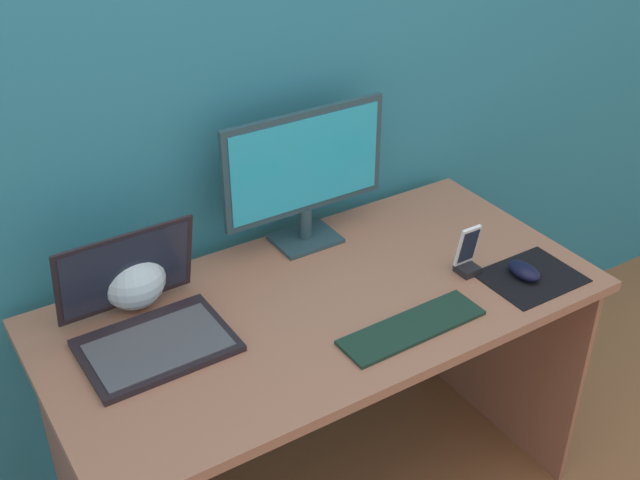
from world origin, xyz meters
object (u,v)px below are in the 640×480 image
object	(u,v)px
keyboard_external	(412,327)
mouse	(524,271)
fishbowl	(132,277)
monitor	(305,172)
laptop	(146,320)
phone_in_dock	(467,256)

from	to	relation	value
keyboard_external	mouse	bearing A→B (deg)	1.60
fishbowl	keyboard_external	size ratio (longest dim) A/B	0.44
monitor	fishbowl	distance (m)	0.54
keyboard_external	mouse	world-z (taller)	mouse
mouse	keyboard_external	bearing A→B (deg)	-178.64
laptop	keyboard_external	size ratio (longest dim) A/B	0.92
laptop	fishbowl	world-z (taller)	laptop
laptop	mouse	world-z (taller)	laptop
laptop	phone_in_dock	size ratio (longest dim) A/B	2.50
monitor	keyboard_external	size ratio (longest dim) A/B	1.29
monitor	phone_in_dock	world-z (taller)	monitor
fishbowl	keyboard_external	world-z (taller)	fishbowl
mouse	phone_in_dock	xyz separation A→B (m)	(-0.11, 0.10, 0.03)
monitor	fishbowl	size ratio (longest dim) A/B	2.94
mouse	phone_in_dock	world-z (taller)	phone_in_dock
keyboard_external	phone_in_dock	size ratio (longest dim) A/B	2.73
keyboard_external	monitor	bearing A→B (deg)	89.79
mouse	monitor	bearing A→B (deg)	128.88
monitor	laptop	size ratio (longest dim) A/B	1.41
fishbowl	mouse	xyz separation A→B (m)	(0.91, -0.44, -0.06)
monitor	fishbowl	xyz separation A→B (m)	(-0.52, -0.03, -0.14)
fishbowl	keyboard_external	bearing A→B (deg)	-41.03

